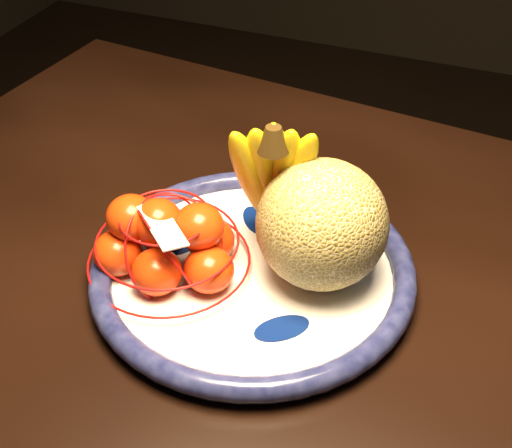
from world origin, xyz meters
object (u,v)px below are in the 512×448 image
at_px(mandarin_bag, 168,242).
at_px(dining_table, 445,447).
at_px(cantaloupe, 322,224).
at_px(banana_bunch, 273,173).
at_px(fruit_bowl, 252,271).

bearing_deg(mandarin_bag, dining_table, -7.95).
bearing_deg(cantaloupe, banana_bunch, 152.18).
bearing_deg(cantaloupe, mandarin_bag, -161.82).
height_order(cantaloupe, mandarin_bag, cantaloupe).
distance_m(fruit_bowl, mandarin_bag, 0.09).
bearing_deg(banana_bunch, fruit_bowl, -110.19).
xyz_separation_m(fruit_bowl, banana_bunch, (0.00, 0.06, 0.09)).
bearing_deg(mandarin_bag, banana_bunch, 44.53).
bearing_deg(fruit_bowl, mandarin_bag, -161.56).
bearing_deg(dining_table, mandarin_bag, 178.24).
xyz_separation_m(fruit_bowl, mandarin_bag, (-0.08, -0.03, 0.04)).
distance_m(fruit_bowl, banana_bunch, 0.11).
xyz_separation_m(dining_table, banana_bunch, (-0.23, 0.13, 0.19)).
bearing_deg(fruit_bowl, cantaloupe, 17.86).
height_order(banana_bunch, mandarin_bag, banana_bunch).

